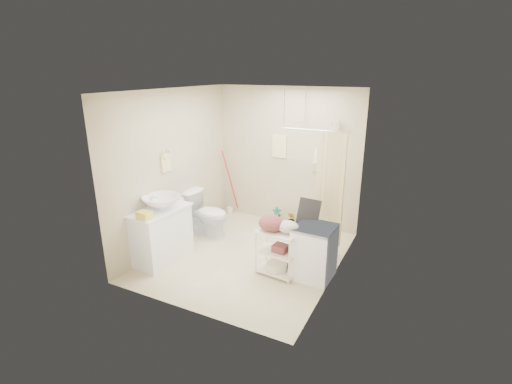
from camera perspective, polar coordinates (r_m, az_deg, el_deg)
floor at (r=6.11m, az=-1.24°, el=-9.77°), size 3.20×3.20×0.00m
ceiling at (r=5.39m, az=-1.44°, el=15.39°), size 2.80×3.20×0.04m
wall_back at (r=7.02m, az=4.79°, el=5.31°), size 2.80×0.04×2.60m
wall_front at (r=4.34m, az=-11.23°, el=-3.37°), size 2.80×0.04×2.60m
wall_left at (r=6.36m, az=-12.58°, el=3.55°), size 0.04×3.20×2.60m
wall_right at (r=5.14m, az=12.62°, el=0.00°), size 0.04×3.20×2.60m
vanity at (r=6.00m, az=-14.39°, el=-6.38°), size 0.60×1.00×0.85m
sink at (r=5.82m, az=-14.33°, el=-1.56°), size 0.70×0.70×0.20m
counter_basket at (r=5.51m, az=-16.78°, el=-3.44°), size 0.20×0.16×0.11m
floor_basket at (r=5.91m, az=-14.80°, el=-10.72°), size 0.29×0.24×0.14m
toilet at (r=6.74m, az=-7.54°, el=-3.30°), size 0.82×0.50×0.82m
mop at (r=7.61m, az=-4.16°, el=1.47°), size 0.13×0.13×1.35m
potted_plant_a at (r=7.19m, az=3.22°, el=-3.73°), size 0.23×0.22×0.36m
potted_plant_b at (r=7.12m, az=5.51°, el=-4.23°), size 0.22×0.21×0.31m
hanging_towel at (r=7.02m, az=3.62°, el=7.00°), size 0.28×0.03×0.42m
towel_ring at (r=6.16m, az=-13.70°, el=4.62°), size 0.04×0.22×0.34m
tp_holder at (r=6.55m, az=-11.68°, el=-1.29°), size 0.08×0.12×0.14m
shower at (r=6.32m, az=10.02°, el=1.24°), size 1.10×1.10×2.10m
shampoo_bottle_a at (r=6.71m, az=9.30°, el=5.77°), size 0.10×0.10×0.25m
shampoo_bottle_b at (r=6.70m, az=10.01°, el=5.42°), size 0.10×0.10×0.18m
washing_machine at (r=5.44m, az=8.94°, el=-9.08°), size 0.56×0.58×0.79m
laundry_rack at (r=5.44m, az=3.29°, el=-8.68°), size 0.63×0.41×0.82m
ironing_board at (r=5.53m, az=7.42°, el=-6.55°), size 0.33×0.18×1.13m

